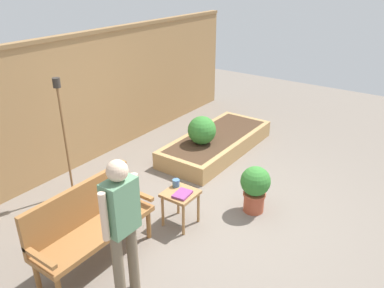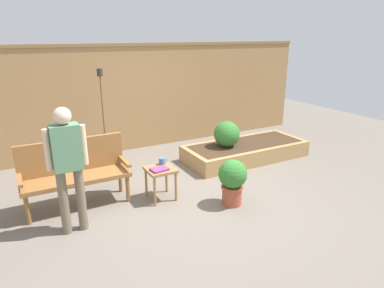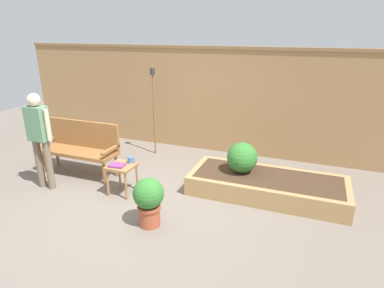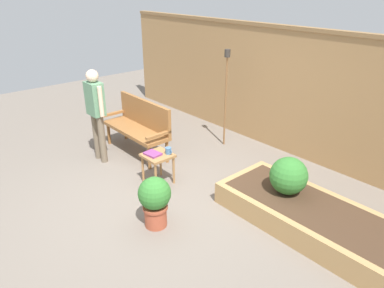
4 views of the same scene
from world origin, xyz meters
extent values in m
plane|color=#70665B|center=(0.00, 0.00, 0.00)|extent=(14.00, 14.00, 0.00)
cube|color=#A37A4C|center=(0.00, 2.60, 1.05)|extent=(8.40, 0.10, 2.10)
cube|color=olive|center=(0.00, 2.60, 2.13)|extent=(8.40, 0.14, 0.06)
cylinder|color=#936033|center=(-0.84, 0.70, 0.20)|extent=(0.06, 0.06, 0.40)
cylinder|color=#936033|center=(-0.84, 0.34, 0.20)|extent=(0.06, 0.06, 0.40)
cylinder|color=#936033|center=(-2.16, 0.70, 0.20)|extent=(0.06, 0.06, 0.40)
cylinder|color=#936033|center=(-2.16, 0.34, 0.20)|extent=(0.06, 0.06, 0.40)
cube|color=#936033|center=(-1.50, 0.52, 0.43)|extent=(1.44, 0.48, 0.06)
cube|color=#936033|center=(-1.50, 0.73, 0.70)|extent=(1.44, 0.06, 0.48)
cube|color=#936033|center=(-2.19, 0.52, 0.56)|extent=(0.06, 0.48, 0.04)
cube|color=#936033|center=(-0.81, 0.52, 0.56)|extent=(0.06, 0.48, 0.04)
cylinder|color=#9E7042|center=(-0.22, 0.35, 0.22)|extent=(0.04, 0.04, 0.44)
cylinder|color=#9E7042|center=(-0.22, 0.02, 0.22)|extent=(0.04, 0.04, 0.44)
cylinder|color=#9E7042|center=(-0.55, 0.35, 0.22)|extent=(0.04, 0.04, 0.44)
cylinder|color=#9E7042|center=(-0.55, 0.02, 0.22)|extent=(0.04, 0.04, 0.44)
cube|color=#9E7042|center=(-0.38, 0.19, 0.46)|extent=(0.40, 0.40, 0.04)
cylinder|color=teal|center=(-0.30, 0.32, 0.53)|extent=(0.09, 0.09, 0.10)
torus|color=teal|center=(-0.25, 0.32, 0.53)|extent=(0.07, 0.01, 0.07)
cube|color=#7F3875|center=(-0.42, 0.13, 0.49)|extent=(0.26, 0.20, 0.03)
cylinder|color=#A84C33|center=(0.44, -0.45, 0.12)|extent=(0.28, 0.28, 0.25)
cylinder|color=#A84C33|center=(0.44, -0.45, 0.27)|extent=(0.31, 0.31, 0.04)
sphere|color=#33752D|center=(0.44, -0.45, 0.47)|extent=(0.41, 0.41, 0.41)
cube|color=#AD8451|center=(1.75, 0.51, 0.15)|extent=(2.40, 0.09, 0.30)
cube|color=#AD8451|center=(1.75, 1.42, 0.15)|extent=(2.40, 0.09, 0.30)
cube|color=#AD8451|center=(0.59, 0.97, 0.15)|extent=(0.09, 0.82, 0.30)
cube|color=#422D1E|center=(1.75, 0.97, 0.15)|extent=(2.22, 0.82, 0.30)
cylinder|color=brown|center=(1.33, 1.01, 0.33)|extent=(0.04, 0.04, 0.06)
sphere|color=#33752D|center=(1.33, 1.01, 0.54)|extent=(0.49, 0.49, 0.49)
cylinder|color=brown|center=(-0.71, 1.95, 0.82)|extent=(0.03, 0.03, 1.63)
cylinder|color=#332D28|center=(-0.71, 1.95, 1.70)|extent=(0.10, 0.10, 0.13)
cylinder|color=#70604C|center=(-1.56, -0.09, 0.41)|extent=(0.11, 0.11, 0.82)
cylinder|color=#70604C|center=(-1.76, -0.09, 0.41)|extent=(0.11, 0.11, 0.82)
cube|color=#5B8966|center=(-1.66, -0.09, 1.09)|extent=(0.32, 0.20, 0.54)
cylinder|color=beige|center=(-1.46, -0.09, 1.09)|extent=(0.07, 0.07, 0.49)
cylinder|color=beige|center=(-1.86, -0.09, 1.09)|extent=(0.07, 0.07, 0.49)
sphere|color=beige|center=(-1.66, -0.09, 1.46)|extent=(0.20, 0.20, 0.20)
camera|label=1|loc=(-3.67, -2.31, 3.08)|focal=35.81mm
camera|label=2|loc=(-2.14, -3.99, 2.33)|focal=31.52mm
camera|label=3|loc=(2.30, -3.72, 2.45)|focal=30.32mm
camera|label=4|loc=(3.48, -2.52, 2.80)|focal=33.23mm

